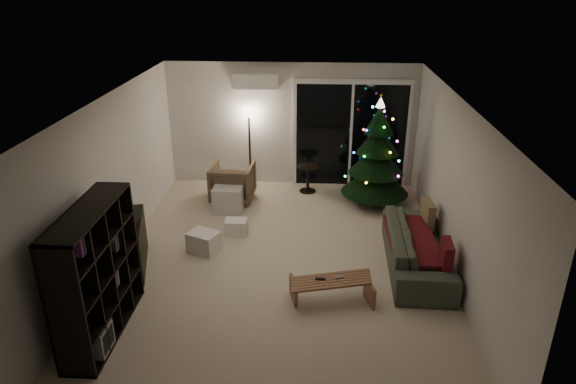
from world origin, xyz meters
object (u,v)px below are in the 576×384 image
sofa (417,248)px  armchair (233,182)px  coffee_table (331,290)px  bookshelf (80,273)px  christmas_tree (377,153)px  media_cabinet (128,245)px

sofa → armchair: bearing=55.7°
armchair → coffee_table: size_ratio=0.75×
bookshelf → christmas_tree: (3.88, 4.03, 0.20)m
bookshelf → media_cabinet: 1.56m
coffee_table → christmas_tree: christmas_tree is taller
armchair → christmas_tree: size_ratio=0.39×
coffee_table → christmas_tree: (0.88, 3.25, 0.86)m
bookshelf → sofa: bearing=0.6°
armchair → christmas_tree: (2.72, -0.01, 0.66)m
bookshelf → coffee_table: bookshelf is taller
armchair → media_cabinet: bearing=68.5°
bookshelf → christmas_tree: bearing=24.6°
armchair → sofa: bearing=146.9°
bookshelf → coffee_table: size_ratio=1.53×
media_cabinet → coffee_table: 3.10m
bookshelf → christmas_tree: christmas_tree is taller
bookshelf → sofa: 4.67m
bookshelf → media_cabinet: size_ratio=1.38×
bookshelf → sofa: (4.30, 1.74, -0.51)m
coffee_table → media_cabinet: bearing=152.0°
media_cabinet → armchair: (1.16, 2.54, -0.01)m
armchair → christmas_tree: christmas_tree is taller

